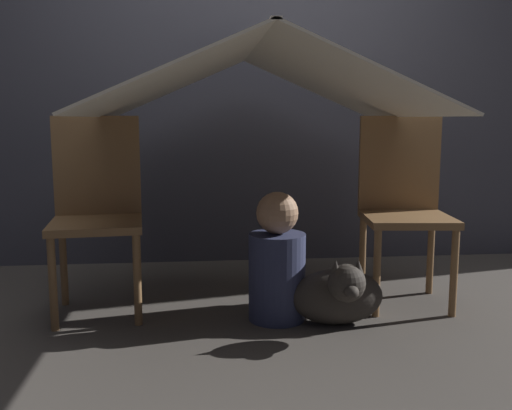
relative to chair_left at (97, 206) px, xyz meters
The scene contains 7 objects.
ground_plane 0.94m from the chair_left, 10.84° to the right, with size 8.80×8.80×0.00m, color #47423D.
wall_back 1.42m from the chair_left, 50.51° to the left, with size 7.00×0.05×2.50m.
chair_left is the anchor object (origin of this frame).
chair_right 1.54m from the chair_left, ahead, with size 0.46×0.46×0.96m.
sheet_canopy 0.98m from the chair_left, ahead, with size 1.53×1.44×0.34m.
person_front 0.92m from the chair_left, 15.37° to the right, with size 0.27×0.27×0.61m.
dog 1.24m from the chair_left, 17.97° to the right, with size 0.43×0.37×0.35m.
Camera 1 is at (-0.27, -2.66, 0.94)m, focal length 40.00 mm.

